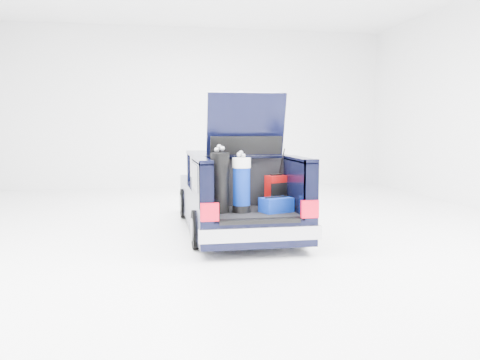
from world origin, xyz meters
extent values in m
plane|color=white|center=(0.00, 0.00, 0.00)|extent=(14.00, 14.00, 0.00)
cube|color=black|center=(0.00, 0.65, 0.50)|extent=(1.75, 3.00, 0.70)
cube|color=black|center=(0.00, 2.22, 0.40)|extent=(1.70, 0.30, 0.50)
cube|color=#A1A1A8|center=(0.00, 2.36, 0.33)|extent=(1.72, 0.10, 0.22)
cube|color=black|center=(0.00, 0.15, 1.12)|extent=(1.55, 1.95, 0.54)
cube|color=black|center=(0.00, 0.15, 1.41)|extent=(1.62, 2.05, 0.06)
cube|color=black|center=(0.00, -1.50, 0.35)|extent=(1.75, 1.30, 0.40)
cube|color=black|center=(0.00, -1.48, 0.57)|extent=(1.32, 1.18, 0.05)
cube|color=black|center=(-0.78, -1.50, 0.97)|extent=(0.20, 1.30, 0.85)
cube|color=black|center=(0.78, -1.50, 0.97)|extent=(0.20, 1.30, 0.85)
cube|color=black|center=(-0.78, -1.50, 1.41)|extent=(0.20, 1.30, 0.06)
cube|color=black|center=(0.78, -1.50, 1.41)|extent=(0.20, 1.30, 0.06)
cube|color=black|center=(0.00, -0.88, 0.97)|extent=(1.36, 0.08, 0.84)
cube|color=#A1A1A8|center=(0.00, -2.18, 0.38)|extent=(1.80, 0.12, 0.20)
cube|color=#A7071A|center=(-0.74, -2.15, 0.72)|extent=(0.26, 0.07, 0.26)
cube|color=#A7071A|center=(0.74, -2.15, 0.72)|extent=(0.26, 0.07, 0.26)
cube|color=black|center=(0.00, -2.15, 0.56)|extent=(1.20, 0.06, 0.06)
cube|color=black|center=(0.00, -1.05, 1.96)|extent=(1.28, 0.33, 1.03)
cube|color=black|center=(0.00, -1.01, 2.10)|extent=(0.95, 0.17, 0.54)
cylinder|color=black|center=(-0.82, 1.45, 0.31)|extent=(0.20, 0.62, 0.62)
cylinder|color=slate|center=(-0.82, 1.45, 0.31)|extent=(0.23, 0.36, 0.36)
cylinder|color=black|center=(0.82, 1.45, 0.31)|extent=(0.20, 0.62, 0.62)
cylinder|color=slate|center=(0.82, 1.45, 0.31)|extent=(0.23, 0.36, 0.36)
cylinder|color=black|center=(-0.82, -1.35, 0.31)|extent=(0.20, 0.62, 0.62)
cylinder|color=slate|center=(-0.82, -1.35, 0.31)|extent=(0.23, 0.36, 0.36)
cylinder|color=black|center=(0.82, -1.35, 0.31)|extent=(0.20, 0.62, 0.62)
cylinder|color=slate|center=(0.82, -1.35, 0.31)|extent=(0.23, 0.36, 0.36)
cube|color=#770403|center=(0.50, -1.10, 0.86)|extent=(0.38, 0.31, 0.52)
cube|color=black|center=(0.50, -1.10, 1.13)|extent=(0.21, 0.12, 0.03)
cube|color=black|center=(0.50, -1.20, 0.81)|extent=(0.32, 0.14, 0.40)
cylinder|color=black|center=(-0.50, -1.52, 1.06)|extent=(0.30, 0.33, 0.94)
cube|color=white|center=(-0.50, -1.40, 1.10)|extent=(0.11, 0.03, 0.33)
sphere|color=#99999E|center=(-0.54, -1.50, 1.57)|extent=(0.08, 0.08, 0.08)
sphere|color=#99999E|center=(-0.47, -1.56, 1.59)|extent=(0.08, 0.08, 0.08)
cylinder|color=black|center=(-0.17, -1.54, 0.65)|extent=(0.37, 0.37, 0.11)
cylinder|color=navy|center=(-0.17, -1.54, 1.01)|extent=(0.34, 0.34, 0.60)
cylinder|color=white|center=(-0.17, -1.54, 1.37)|extent=(0.37, 0.37, 0.15)
sphere|color=#99999E|center=(-0.13, -1.52, 1.48)|extent=(0.07, 0.07, 0.07)
sphere|color=#99999E|center=(-0.17, -1.50, 1.52)|extent=(0.07, 0.07, 0.07)
cube|color=navy|center=(0.37, -1.63, 0.71)|extent=(0.54, 0.44, 0.23)
cylinder|color=black|center=(0.37, -1.63, 0.84)|extent=(0.40, 0.16, 0.02)
camera|label=1|loc=(-1.59, -9.20, 1.92)|focal=38.00mm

